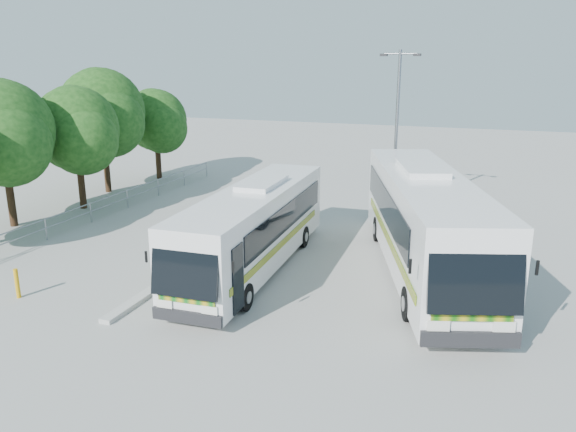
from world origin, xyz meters
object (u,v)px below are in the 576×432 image
at_px(tree_far_e, 157,120).
at_px(bollard, 17,283).
at_px(lamppost, 397,126).
at_px(tree_far_c, 77,129).
at_px(coach_main, 254,227).
at_px(tree_far_d, 103,112).
at_px(tree_far_b, 3,131).
at_px(coach_adjacent, 425,221).

relative_size(tree_far_e, bollard, 5.75).
bearing_deg(lamppost, bollard, -118.25).
distance_m(tree_far_c, coach_main, 13.56).
relative_size(tree_far_c, tree_far_d, 0.88).
relative_size(tree_far_c, lamppost, 0.79).
bearing_deg(tree_far_e, tree_far_d, -98.63).
height_order(tree_far_b, coach_main, tree_far_b).
xyz_separation_m(tree_far_c, coach_main, (12.25, -5.22, -2.57)).
relative_size(tree_far_b, tree_far_e, 1.17).
bearing_deg(tree_far_b, tree_far_c, 77.09).
bearing_deg(tree_far_c, tree_far_b, -102.91).
bearing_deg(tree_far_c, bollard, -60.77).
relative_size(tree_far_c, bollard, 6.30).
height_order(tree_far_c, coach_adjacent, tree_far_c).
bearing_deg(lamppost, tree_far_c, -158.26).
xyz_separation_m(tree_far_d, coach_adjacent, (19.49, -6.96, -2.81)).
bearing_deg(tree_far_c, tree_far_e, 93.54).
bearing_deg(coach_main, bollard, -143.24).
bearing_deg(tree_far_e, bollard, -71.19).
bearing_deg(tree_far_e, coach_adjacent, -31.36).
distance_m(coach_main, bollard, 8.35).
relative_size(coach_main, coach_adjacent, 0.84).
height_order(tree_far_d, coach_adjacent, tree_far_d).
height_order(tree_far_c, coach_main, tree_far_c).
distance_m(tree_far_c, bollard, 12.53).
height_order(tree_far_d, lamppost, lamppost).
relative_size(tree_far_e, coach_main, 0.53).
bearing_deg(tree_far_c, tree_far_d, 107.83).
bearing_deg(lamppost, tree_far_d, -171.47).
bearing_deg(coach_main, tree_far_e, 131.19).
xyz_separation_m(tree_far_b, lamppost, (16.67, 8.67, -0.03)).
xyz_separation_m(tree_far_b, bollard, (6.73, -6.53, -4.05)).
relative_size(tree_far_b, coach_adjacent, 0.52).
xyz_separation_m(tree_far_b, coach_main, (13.15, -1.32, -2.87)).
bearing_deg(bollard, tree_far_b, 135.86).
bearing_deg(tree_far_b, tree_far_d, 92.23).
height_order(tree_far_e, coach_main, tree_far_e).
bearing_deg(tree_far_b, coach_adjacent, 1.91).
distance_m(tree_far_c, tree_far_e, 8.22).
xyz_separation_m(tree_far_e, bollard, (6.35, -18.63, -3.37)).
height_order(tree_far_c, tree_far_d, tree_far_d).
distance_m(tree_far_b, tree_far_e, 12.13).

